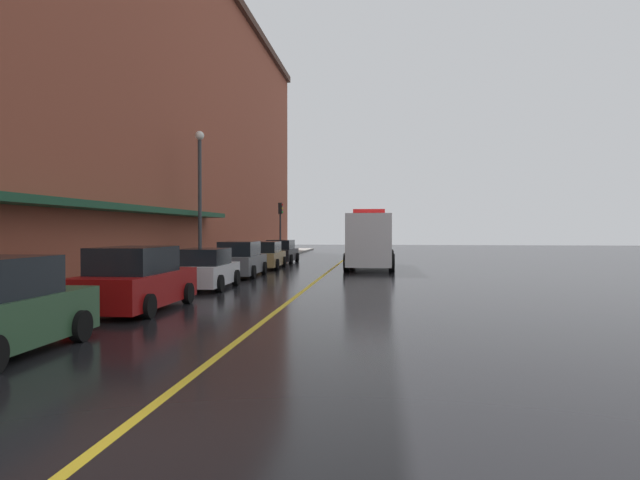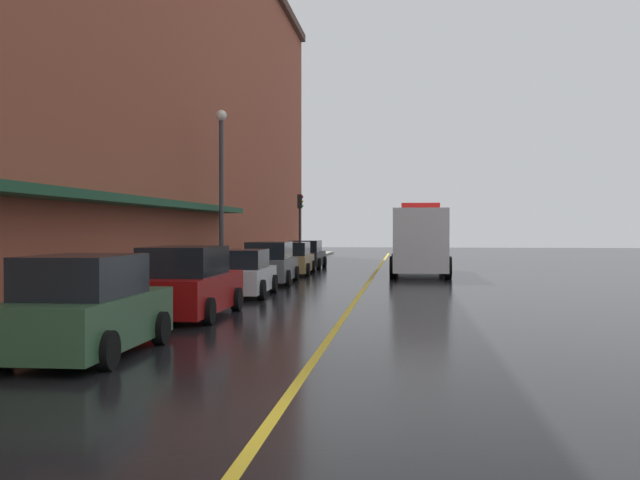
{
  "view_description": "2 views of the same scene",
  "coord_description": "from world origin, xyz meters",
  "px_view_note": "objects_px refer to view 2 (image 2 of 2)",
  "views": [
    {
      "loc": [
        2.95,
        -5.43,
        2.28
      ],
      "look_at": [
        0.02,
        21.11,
        1.8
      ],
      "focal_mm": 32.12,
      "sensor_mm": 36.0,
      "label": 1
    },
    {
      "loc": [
        1.57,
        -8.71,
        2.26
      ],
      "look_at": [
        -2.56,
        27.59,
        1.69
      ],
      "focal_mm": 42.66,
      "sensor_mm": 36.0,
      "label": 2
    }
  ],
  "objects_px": {
    "parked_car_5": "(306,255)",
    "street_lamp_left": "(221,176)",
    "parking_meter_0": "(44,291)",
    "parking_meter_1": "(261,253)",
    "parked_car_2": "(242,274)",
    "parked_car_0": "(86,309)",
    "box_truck": "(420,241)",
    "parked_car_3": "(270,264)",
    "parked_car_1": "(187,284)",
    "parked_car_4": "(291,259)",
    "traffic_light_near": "(300,214)"
  },
  "relations": [
    {
      "from": "parked_car_0",
      "to": "parked_car_5",
      "type": "height_order",
      "value": "parked_car_0"
    },
    {
      "from": "parked_car_2",
      "to": "box_truck",
      "type": "distance_m",
      "value": 14.05
    },
    {
      "from": "parked_car_1",
      "to": "traffic_light_near",
      "type": "height_order",
      "value": "traffic_light_near"
    },
    {
      "from": "parked_car_5",
      "to": "street_lamp_left",
      "type": "bearing_deg",
      "value": 171.26
    },
    {
      "from": "box_truck",
      "to": "traffic_light_near",
      "type": "relative_size",
      "value": 2.09
    },
    {
      "from": "parked_car_4",
      "to": "parked_car_1",
      "type": "bearing_deg",
      "value": 178.37
    },
    {
      "from": "traffic_light_near",
      "to": "parked_car_1",
      "type": "bearing_deg",
      "value": -87.49
    },
    {
      "from": "box_truck",
      "to": "parked_car_5",
      "type": "bearing_deg",
      "value": -126.42
    },
    {
      "from": "parked_car_0",
      "to": "parked_car_2",
      "type": "relative_size",
      "value": 1.04
    },
    {
      "from": "parked_car_2",
      "to": "parked_car_5",
      "type": "distance_m",
      "value": 17.27
    },
    {
      "from": "parked_car_4",
      "to": "box_truck",
      "type": "relative_size",
      "value": 0.52
    },
    {
      "from": "parked_car_2",
      "to": "street_lamp_left",
      "type": "height_order",
      "value": "street_lamp_left"
    },
    {
      "from": "parking_meter_0",
      "to": "parked_car_4",
      "type": "bearing_deg",
      "value": 86.51
    },
    {
      "from": "parked_car_2",
      "to": "parked_car_5",
      "type": "bearing_deg",
      "value": -0.99
    },
    {
      "from": "parked_car_5",
      "to": "parking_meter_1",
      "type": "relative_size",
      "value": 3.1
    },
    {
      "from": "parked_car_2",
      "to": "box_truck",
      "type": "relative_size",
      "value": 0.47
    },
    {
      "from": "parked_car_4",
      "to": "parking_meter_0",
      "type": "xyz_separation_m",
      "value": [
        -1.37,
        -22.46,
        0.31
      ]
    },
    {
      "from": "parked_car_3",
      "to": "parked_car_1",
      "type": "bearing_deg",
      "value": 178.25
    },
    {
      "from": "parked_car_1",
      "to": "parking_meter_0",
      "type": "xyz_separation_m",
      "value": [
        -1.38,
        -4.85,
        0.22
      ]
    },
    {
      "from": "parked_car_1",
      "to": "parked_car_2",
      "type": "distance_m",
      "value": 5.99
    },
    {
      "from": "parking_meter_1",
      "to": "street_lamp_left",
      "type": "distance_m",
      "value": 6.47
    },
    {
      "from": "parked_car_1",
      "to": "parked_car_5",
      "type": "relative_size",
      "value": 1.18
    },
    {
      "from": "parking_meter_1",
      "to": "parked_car_4",
      "type": "bearing_deg",
      "value": 18.04
    },
    {
      "from": "parked_car_4",
      "to": "traffic_light_near",
      "type": "relative_size",
      "value": 1.08
    },
    {
      "from": "parking_meter_0",
      "to": "parking_meter_1",
      "type": "xyz_separation_m",
      "value": [
        0.0,
        22.02,
        0.0
      ]
    },
    {
      "from": "parked_car_2",
      "to": "parking_meter_1",
      "type": "bearing_deg",
      "value": 6.12
    },
    {
      "from": "parked_car_5",
      "to": "parking_meter_0",
      "type": "relative_size",
      "value": 3.1
    },
    {
      "from": "parked_car_3",
      "to": "street_lamp_left",
      "type": "bearing_deg",
      "value": 91.01
    },
    {
      "from": "street_lamp_left",
      "to": "traffic_light_near",
      "type": "bearing_deg",
      "value": 87.94
    },
    {
      "from": "parked_car_5",
      "to": "parked_car_4",
      "type": "bearing_deg",
      "value": -178.94
    },
    {
      "from": "parked_car_3",
      "to": "parked_car_4",
      "type": "xyz_separation_m",
      "value": [
        -0.02,
        5.87,
        -0.05
      ]
    },
    {
      "from": "parking_meter_0",
      "to": "traffic_light_near",
      "type": "relative_size",
      "value": 0.31
    },
    {
      "from": "box_truck",
      "to": "street_lamp_left",
      "type": "height_order",
      "value": "street_lamp_left"
    },
    {
      "from": "parking_meter_1",
      "to": "traffic_light_near",
      "type": "relative_size",
      "value": 0.31
    },
    {
      "from": "parked_car_2",
      "to": "parked_car_1",
      "type": "bearing_deg",
      "value": 177.39
    },
    {
      "from": "street_lamp_left",
      "to": "traffic_light_near",
      "type": "height_order",
      "value": "street_lamp_left"
    },
    {
      "from": "box_truck",
      "to": "street_lamp_left",
      "type": "relative_size",
      "value": 1.3
    },
    {
      "from": "street_lamp_left",
      "to": "parking_meter_1",
      "type": "bearing_deg",
      "value": 83.79
    },
    {
      "from": "parked_car_5",
      "to": "box_truck",
      "type": "xyz_separation_m",
      "value": [
        6.23,
        -4.64,
        0.87
      ]
    },
    {
      "from": "parked_car_2",
      "to": "parked_car_4",
      "type": "xyz_separation_m",
      "value": [
        -0.12,
        11.62,
        0.01
      ]
    },
    {
      "from": "parked_car_0",
      "to": "parked_car_5",
      "type": "distance_m",
      "value": 29.16
    },
    {
      "from": "parked_car_5",
      "to": "parking_meter_1",
      "type": "xyz_separation_m",
      "value": [
        -1.34,
        -6.1,
        0.32
      ]
    },
    {
      "from": "parked_car_1",
      "to": "parked_car_2",
      "type": "bearing_deg",
      "value": -1.39
    },
    {
      "from": "parked_car_0",
      "to": "street_lamp_left",
      "type": "xyz_separation_m",
      "value": [
        -1.9,
        17.55,
        3.57
      ]
    },
    {
      "from": "parked_car_0",
      "to": "parking_meter_1",
      "type": "height_order",
      "value": "parked_car_0"
    },
    {
      "from": "parked_car_1",
      "to": "box_truck",
      "type": "bearing_deg",
      "value": -18.66
    },
    {
      "from": "parked_car_2",
      "to": "box_truck",
      "type": "xyz_separation_m",
      "value": [
        6.07,
        12.63,
        0.88
      ]
    },
    {
      "from": "parked_car_2",
      "to": "street_lamp_left",
      "type": "distance_m",
      "value": 7.06
    },
    {
      "from": "parked_car_1",
      "to": "parked_car_5",
      "type": "bearing_deg",
      "value": -0.19
    },
    {
      "from": "parked_car_0",
      "to": "parked_car_4",
      "type": "distance_m",
      "value": 23.51
    }
  ]
}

